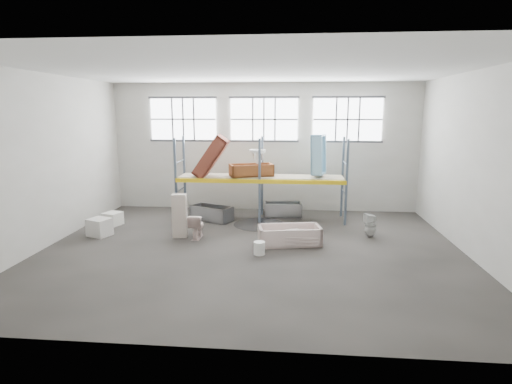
# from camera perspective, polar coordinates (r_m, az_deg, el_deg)

# --- Properties ---
(floor) EXTENTS (12.00, 10.00, 0.10)m
(floor) POSITION_cam_1_polar(r_m,az_deg,el_deg) (11.88, -0.66, -8.29)
(floor) COLOR #49443F
(floor) RESTS_ON ground
(ceiling) EXTENTS (12.00, 10.00, 0.10)m
(ceiling) POSITION_cam_1_polar(r_m,az_deg,el_deg) (11.25, -0.72, 16.99)
(ceiling) COLOR silver
(ceiling) RESTS_ON ground
(wall_back) EXTENTS (12.00, 0.10, 5.00)m
(wall_back) POSITION_cam_1_polar(r_m,az_deg,el_deg) (16.29, 1.13, 6.24)
(wall_back) COLOR #ACAA9F
(wall_back) RESTS_ON ground
(wall_front) EXTENTS (12.00, 0.10, 5.00)m
(wall_front) POSITION_cam_1_polar(r_m,az_deg,el_deg) (6.36, -5.31, -1.76)
(wall_front) COLOR #B5B2A8
(wall_front) RESTS_ON ground
(wall_left) EXTENTS (0.10, 10.00, 5.00)m
(wall_left) POSITION_cam_1_polar(r_m,az_deg,el_deg) (13.33, -27.58, 3.84)
(wall_left) COLOR #B4B1A6
(wall_left) RESTS_ON ground
(wall_right) EXTENTS (0.10, 10.00, 5.00)m
(wall_right) POSITION_cam_1_polar(r_m,az_deg,el_deg) (12.26, 28.78, 3.18)
(wall_right) COLOR #A9A79C
(wall_right) RESTS_ON ground
(window_left) EXTENTS (2.60, 0.04, 1.60)m
(window_left) POSITION_cam_1_polar(r_m,az_deg,el_deg) (16.66, -10.10, 9.97)
(window_left) COLOR white
(window_left) RESTS_ON wall_back
(window_mid) EXTENTS (2.60, 0.04, 1.60)m
(window_mid) POSITION_cam_1_polar(r_m,az_deg,el_deg) (16.12, 1.12, 10.10)
(window_mid) COLOR white
(window_mid) RESTS_ON wall_back
(window_right) EXTENTS (2.60, 0.04, 1.60)m
(window_right) POSITION_cam_1_polar(r_m,az_deg,el_deg) (16.21, 12.64, 9.84)
(window_right) COLOR white
(window_right) RESTS_ON wall_back
(rack_upright_la) EXTENTS (0.08, 0.08, 3.00)m
(rack_upright_la) POSITION_cam_1_polar(r_m,az_deg,el_deg) (14.84, -11.13, 1.63)
(rack_upright_la) COLOR slate
(rack_upright_la) RESTS_ON floor
(rack_upright_lb) EXTENTS (0.08, 0.08, 3.00)m
(rack_upright_lb) POSITION_cam_1_polar(r_m,az_deg,el_deg) (15.98, -9.94, 2.36)
(rack_upright_lb) COLOR slate
(rack_upright_lb) RESTS_ON floor
(rack_upright_ma) EXTENTS (0.08, 0.08, 3.00)m
(rack_upright_ma) POSITION_cam_1_polar(r_m,az_deg,el_deg) (14.29, 0.50, 1.49)
(rack_upright_ma) COLOR slate
(rack_upright_ma) RESTS_ON floor
(rack_upright_mb) EXTENTS (0.08, 0.08, 3.00)m
(rack_upright_mb) POSITION_cam_1_polar(r_m,az_deg,el_deg) (15.47, 0.87, 2.24)
(rack_upright_mb) COLOR slate
(rack_upright_mb) RESTS_ON floor
(rack_upright_ra) EXTENTS (0.08, 0.08, 3.00)m
(rack_upright_ra) POSITION_cam_1_polar(r_m,az_deg,el_deg) (14.37, 12.52, 1.27)
(rack_upright_ra) COLOR slate
(rack_upright_ra) RESTS_ON floor
(rack_upright_rb) EXTENTS (0.08, 0.08, 3.00)m
(rack_upright_rb) POSITION_cam_1_polar(r_m,az_deg,el_deg) (15.54, 11.97, 2.03)
(rack_upright_rb) COLOR slate
(rack_upright_rb) RESTS_ON floor
(rack_beam_front) EXTENTS (6.00, 0.10, 0.14)m
(rack_beam_front) POSITION_cam_1_polar(r_m,az_deg,el_deg) (14.29, 0.50, 1.49)
(rack_beam_front) COLOR yellow
(rack_beam_front) RESTS_ON floor
(rack_beam_back) EXTENTS (6.00, 0.10, 0.14)m
(rack_beam_back) POSITION_cam_1_polar(r_m,az_deg,el_deg) (15.47, 0.87, 2.24)
(rack_beam_back) COLOR yellow
(rack_beam_back) RESTS_ON floor
(shelf_deck) EXTENTS (5.90, 1.10, 0.03)m
(shelf_deck) POSITION_cam_1_polar(r_m,az_deg,el_deg) (14.87, 0.69, 2.18)
(shelf_deck) COLOR gray
(shelf_deck) RESTS_ON floor
(wet_patch) EXTENTS (1.80, 1.80, 0.00)m
(wet_patch) POSITION_cam_1_polar(r_m,az_deg,el_deg) (14.43, 0.43, -4.52)
(wet_patch) COLOR black
(wet_patch) RESTS_ON floor
(bathtub_beige) EXTENTS (1.97, 1.19, 0.54)m
(bathtub_beige) POSITION_cam_1_polar(r_m,az_deg,el_deg) (12.33, 4.69, -6.02)
(bathtub_beige) COLOR beige
(bathtub_beige) RESTS_ON floor
(cistern_spare) EXTENTS (0.42, 0.29, 0.37)m
(cistern_spare) POSITION_cam_1_polar(r_m,az_deg,el_deg) (12.26, 5.05, -6.09)
(cistern_spare) COLOR beige
(cistern_spare) RESTS_ON bathtub_beige
(sink_in_tub) EXTENTS (0.56, 0.56, 0.15)m
(sink_in_tub) POSITION_cam_1_polar(r_m,az_deg,el_deg) (12.25, 1.48, -6.65)
(sink_in_tub) COLOR beige
(sink_in_tub) RESTS_ON bathtub_beige
(toilet_beige) EXTENTS (0.45, 0.76, 0.77)m
(toilet_beige) POSITION_cam_1_polar(r_m,az_deg,el_deg) (12.96, -8.26, -4.72)
(toilet_beige) COLOR silver
(toilet_beige) RESTS_ON floor
(cistern_tall) EXTENTS (0.47, 0.33, 1.38)m
(cistern_tall) POSITION_cam_1_polar(r_m,az_deg,el_deg) (13.07, -10.58, -3.28)
(cistern_tall) COLOR beige
(cistern_tall) RESTS_ON floor
(toilet_white) EXTENTS (0.43, 0.43, 0.76)m
(toilet_white) POSITION_cam_1_polar(r_m,az_deg,el_deg) (13.42, 15.67, -4.49)
(toilet_white) COLOR silver
(toilet_white) RESTS_ON floor
(steel_tub_left) EXTENTS (1.64, 1.23, 0.54)m
(steel_tub_left) POSITION_cam_1_polar(r_m,az_deg,el_deg) (14.95, -6.18, -2.95)
(steel_tub_left) COLOR #A3A5AB
(steel_tub_left) RESTS_ON floor
(steel_tub_right) EXTENTS (1.45, 0.76, 0.51)m
(steel_tub_right) POSITION_cam_1_polar(r_m,az_deg,el_deg) (15.52, 3.75, -2.44)
(steel_tub_right) COLOR #B2B6BB
(steel_tub_right) RESTS_ON floor
(rust_tub_flat) EXTENTS (1.69, 1.19, 0.43)m
(rust_tub_flat) POSITION_cam_1_polar(r_m,az_deg,el_deg) (14.81, -0.66, 3.09)
(rust_tub_flat) COLOR brown
(rust_tub_flat) RESTS_ON shelf_deck
(rust_tub_tilted) EXTENTS (1.35, 0.80, 1.62)m
(rust_tub_tilted) POSITION_cam_1_polar(r_m,az_deg,el_deg) (14.85, -6.29, 4.88)
(rust_tub_tilted) COLOR brown
(rust_tub_tilted) RESTS_ON shelf_deck
(sink_on_shelf) EXTENTS (0.62, 0.50, 0.52)m
(sink_on_shelf) POSITION_cam_1_polar(r_m,az_deg,el_deg) (14.71, 0.18, 4.11)
(sink_on_shelf) COLOR silver
(sink_on_shelf) RESTS_ON rust_tub_flat
(blue_tub_upright) EXTENTS (0.63, 0.77, 1.43)m
(blue_tub_upright) POSITION_cam_1_polar(r_m,az_deg,el_deg) (14.74, 8.71, 5.17)
(blue_tub_upright) COLOR #8AC3E3
(blue_tub_upright) RESTS_ON shelf_deck
(bucket) EXTENTS (0.40, 0.40, 0.37)m
(bucket) POSITION_cam_1_polar(r_m,az_deg,el_deg) (11.45, 0.46, -7.83)
(bucket) COLOR white
(bucket) RESTS_ON floor
(carton_near) EXTENTS (0.81, 0.76, 0.56)m
(carton_near) POSITION_cam_1_polar(r_m,az_deg,el_deg) (14.01, -20.99, -4.60)
(carton_near) COLOR silver
(carton_near) RESTS_ON floor
(carton_far) EXTENTS (0.68, 0.68, 0.45)m
(carton_far) POSITION_cam_1_polar(r_m,az_deg,el_deg) (15.16, -19.36, -3.53)
(carton_far) COLOR silver
(carton_far) RESTS_ON floor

